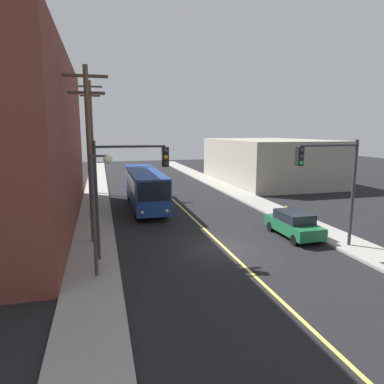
% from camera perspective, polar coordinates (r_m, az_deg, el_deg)
% --- Properties ---
extents(ground_plane, '(120.00, 120.00, 0.00)m').
position_cam_1_polar(ground_plane, '(20.28, 5.33, -9.08)').
color(ground_plane, black).
extents(sidewalk_left, '(2.50, 90.00, 0.15)m').
position_cam_1_polar(sidewalk_left, '(28.74, -15.57, -3.52)').
color(sidewalk_left, gray).
rests_on(sidewalk_left, ground).
extents(sidewalk_right, '(2.50, 90.00, 0.15)m').
position_cam_1_polar(sidewalk_right, '(31.92, 11.44, -2.01)').
color(sidewalk_right, gray).
rests_on(sidewalk_right, ground).
extents(lane_stripe_center, '(0.16, 60.00, 0.01)m').
position_cam_1_polar(lane_stripe_center, '(34.29, -3.28, -1.12)').
color(lane_stripe_center, '#D8CC4C').
rests_on(lane_stripe_center, ground).
extents(building_right_warehouse, '(12.00, 18.40, 5.50)m').
position_cam_1_polar(building_right_warehouse, '(46.52, 12.40, 5.02)').
color(building_right_warehouse, gray).
rests_on(building_right_warehouse, ground).
extents(city_bus, '(2.64, 12.17, 3.20)m').
position_cam_1_polar(city_bus, '(30.73, -7.80, 0.94)').
color(city_bus, navy).
rests_on(city_bus, ground).
extents(parked_car_green, '(1.83, 4.41, 1.62)m').
position_cam_1_polar(parked_car_green, '(22.85, 16.33, -5.04)').
color(parked_car_green, '#196038').
rests_on(parked_car_green, ground).
extents(utility_pole_near, '(2.40, 0.28, 10.04)m').
position_cam_1_polar(utility_pole_near, '(20.73, -16.50, 6.99)').
color(utility_pole_near, brown).
rests_on(utility_pole_near, sidewalk_left).
extents(utility_pole_mid, '(2.40, 0.28, 11.45)m').
position_cam_1_polar(utility_pole_mid, '(37.69, -16.09, 9.31)').
color(utility_pole_mid, brown).
rests_on(utility_pole_mid, sidewalk_left).
extents(traffic_signal_left_corner, '(3.75, 0.48, 6.00)m').
position_cam_1_polar(traffic_signal_left_corner, '(17.73, -10.60, 2.34)').
color(traffic_signal_left_corner, '#2D2D33').
rests_on(traffic_signal_left_corner, sidewalk_left).
extents(traffic_signal_right_corner, '(3.75, 0.48, 6.00)m').
position_cam_1_polar(traffic_signal_right_corner, '(20.34, 21.79, 2.77)').
color(traffic_signal_right_corner, '#2D2D33').
rests_on(traffic_signal_right_corner, sidewalk_right).
extents(street_lamp_left, '(0.98, 0.40, 5.50)m').
position_cam_1_polar(street_lamp_left, '(15.78, -15.12, -0.84)').
color(street_lamp_left, '#38383D').
rests_on(street_lamp_left, sidewalk_left).
extents(fire_hydrant, '(0.44, 0.26, 0.84)m').
position_cam_1_polar(fire_hydrant, '(27.46, 15.16, -3.03)').
color(fire_hydrant, red).
rests_on(fire_hydrant, sidewalk_right).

